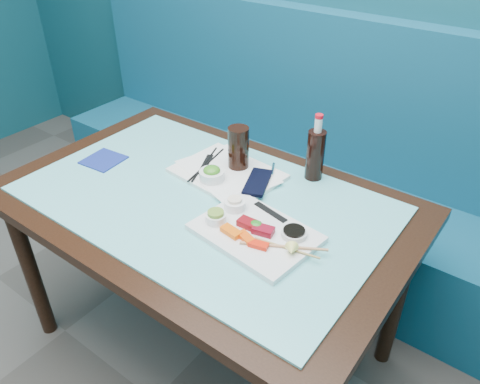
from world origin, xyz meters
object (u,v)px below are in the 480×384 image
Objects in this scene: serving_tray at (227,173)px; cola_bottle_body at (315,155)px; seaweed_bowl at (212,175)px; dining_table at (204,219)px; booth_bench at (314,184)px; sashimi_plate at (255,233)px; blue_napkin at (104,160)px; cola_glass at (238,148)px.

cola_bottle_body is at bearing 39.91° from serving_tray.
dining_table is at bearing -69.71° from seaweed_bowl.
booth_bench reaches higher than sashimi_plate.
sashimi_plate reaches higher than blue_napkin.
booth_bench is at bearing 90.00° from dining_table.
cola_bottle_body is at bearing 42.79° from seaweed_bowl.
cola_glass reaches higher than dining_table.
booth_bench is at bearing 87.51° from seaweed_bowl.
dining_table is 0.48m from blue_napkin.
cola_bottle_body is at bearing -64.72° from booth_bench.
sashimi_plate is 2.27× the size of cola_glass.
dining_table is 0.29m from sashimi_plate.
sashimi_plate is at bearing -32.41° from serving_tray.
cola_bottle_body is at bearing 54.97° from dining_table.
cola_bottle_body is at bearing 25.59° from cola_glass.
seaweed_bowl is at bearing -137.21° from cola_bottle_body.
sashimi_plate is at bearing -45.66° from cola_glass.
seaweed_bowl is 0.66× the size of blue_napkin.
booth_bench is 0.73m from cola_bottle_body.
cola_glass is at bearing 141.25° from sashimi_plate.
seaweed_bowl reaches higher than sashimi_plate.
serving_tray is at bearing 97.90° from dining_table.
sashimi_plate is at bearing -27.01° from seaweed_bowl.
cola_glass reaches higher than seaweed_bowl.
dining_table is 10.18× the size of blue_napkin.
sashimi_plate is 0.36m from serving_tray.
booth_bench is 1.07m from blue_napkin.
booth_bench is 16.37× the size of cola_bottle_body.
seaweed_bowl is 0.49× the size of cola_bottle_body.
sashimi_plate is 1.95× the size of cola_bottle_body.
cola_glass is (-0.27, 0.28, 0.08)m from sashimi_plate.
dining_table is at bearing 173.73° from sashimi_plate.
blue_napkin is (-0.47, -0.04, 0.09)m from dining_table.
blue_napkin is (-0.47, -0.88, 0.39)m from booth_bench.
cola_bottle_body is (-0.02, 0.40, 0.08)m from sashimi_plate.
sashimi_plate is 0.41m from cola_bottle_body.
cola_glass is at bearing -91.17° from booth_bench.
serving_tray is 2.68× the size of blue_napkin.
cola_bottle_body reaches higher than cola_glass.
booth_bench is 19.01× the size of cola_glass.
cola_bottle_body is (0.27, 0.25, 0.06)m from seaweed_bowl.
cola_glass is 0.28m from cola_bottle_body.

